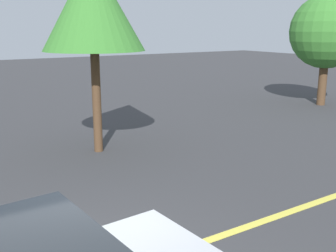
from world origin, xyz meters
The scene contains 3 objects.
lane_marking_centre centered at (3.00, 0.00, 0.01)m, with size 28.00×0.16×0.01m, color #E0D14C.
tree_left_verge centered at (13.16, 6.43, 3.07)m, with size 3.05×3.05×4.61m.
tree_centre_verge centered at (2.41, 5.34, 3.80)m, with size 2.59×2.59×4.98m.
Camera 1 is at (-1.67, -4.48, 3.25)m, focal length 43.28 mm.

